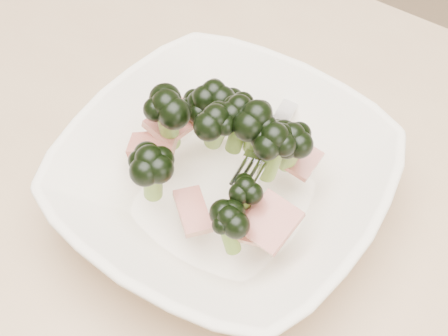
{
  "coord_description": "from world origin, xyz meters",
  "views": [
    {
      "loc": [
        0.16,
        -0.18,
        1.21
      ],
      "look_at": [
        -0.01,
        0.07,
        0.8
      ],
      "focal_mm": 50.0,
      "sensor_mm": 36.0,
      "label": 1
    }
  ],
  "objects": [
    {
      "name": "dining_table",
      "position": [
        0.0,
        0.0,
        0.65
      ],
      "size": [
        1.2,
        0.8,
        0.75
      ],
      "color": "tan",
      "rests_on": "ground"
    },
    {
      "name": "broccoli_dish",
      "position": [
        -0.01,
        0.07,
        0.79
      ],
      "size": [
        0.27,
        0.27,
        0.12
      ],
      "color": "white",
      "rests_on": "dining_table"
    }
  ]
}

